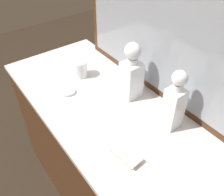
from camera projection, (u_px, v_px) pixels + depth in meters
The scene contains 7 objects.
dresser at pixel (112, 162), 1.44m from camera, with size 1.39×0.58×0.83m.
dresser_mirror at pixel (162, 27), 1.07m from camera, with size 1.08×0.03×0.70m.
crystal_decanter_left at pixel (131, 76), 1.19m from camera, with size 0.09×0.09×0.29m.
crystal_decanter_far_left at pixel (174, 106), 1.03m from camera, with size 0.07×0.07×0.29m.
crystal_tumbler_far_right at pixel (80, 69), 1.37m from camera, with size 0.08×0.08×0.09m.
silver_brush_front at pixel (125, 154), 0.97m from camera, with size 0.14×0.07×0.02m.
porcelain_dish at pixel (68, 92), 1.27m from camera, with size 0.08×0.08×0.01m.
Camera 1 is at (0.69, -0.51, 1.63)m, focal length 39.70 mm.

